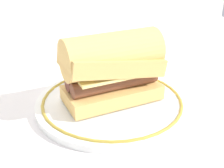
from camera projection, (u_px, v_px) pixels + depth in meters
name	position (u px, v px, depth m)	size (l,w,h in m)	color
ground_plane	(124.00, 108.00, 0.54)	(1.50, 1.50, 0.00)	silver
plate	(112.00, 102.00, 0.54)	(0.28, 0.28, 0.01)	white
sausage_sandwich	(112.00, 66.00, 0.51)	(0.18, 0.11, 0.13)	#DEAD60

